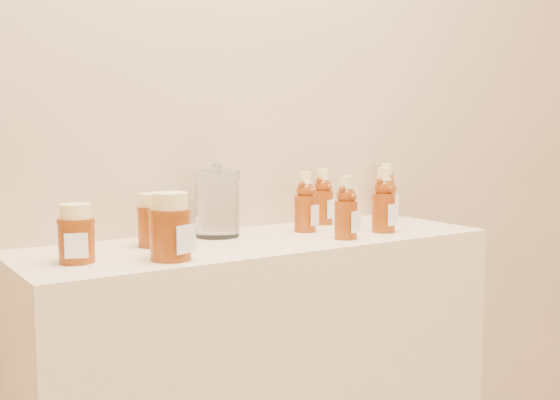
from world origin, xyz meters
TOP-DOWN VIEW (x-y plane):
  - wall_back at (0.00, 1.75)m, footprint 3.50×0.02m
  - bear_bottle_back_left at (0.17, 1.59)m, footprint 0.08×0.08m
  - bear_bottle_back_mid at (0.29, 1.68)m, footprint 0.08×0.08m
  - bear_bottle_back_right at (0.53, 1.68)m, footprint 0.07×0.07m
  - bear_bottle_front_left at (0.19, 1.44)m, footprint 0.08×0.08m
  - bear_bottle_front_right at (0.34, 1.47)m, footprint 0.08×0.08m
  - honey_jar_left at (-0.47, 1.52)m, footprint 0.10×0.10m
  - honey_jar_back at (-0.26, 1.61)m, footprint 0.08×0.08m
  - honey_jar_front at (-0.29, 1.44)m, footprint 0.12×0.12m
  - glass_canister at (-0.07, 1.65)m, footprint 0.13×0.13m

SIDE VIEW (x-z plane):
  - honey_jar_left at x=-0.47m, z-range 0.90..1.02m
  - honey_jar_back at x=-0.26m, z-range 0.90..1.03m
  - honey_jar_front at x=-0.29m, z-range 0.90..1.04m
  - bear_bottle_front_left at x=0.19m, z-range 0.90..1.08m
  - bear_bottle_back_mid at x=0.29m, z-range 0.90..1.08m
  - bear_bottle_back_left at x=0.17m, z-range 0.90..1.08m
  - glass_canister at x=-0.07m, z-range 0.90..1.08m
  - bear_bottle_back_right at x=0.53m, z-range 0.90..1.09m
  - bear_bottle_front_right at x=0.34m, z-range 0.90..1.09m
  - wall_back at x=0.00m, z-range 0.00..2.70m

